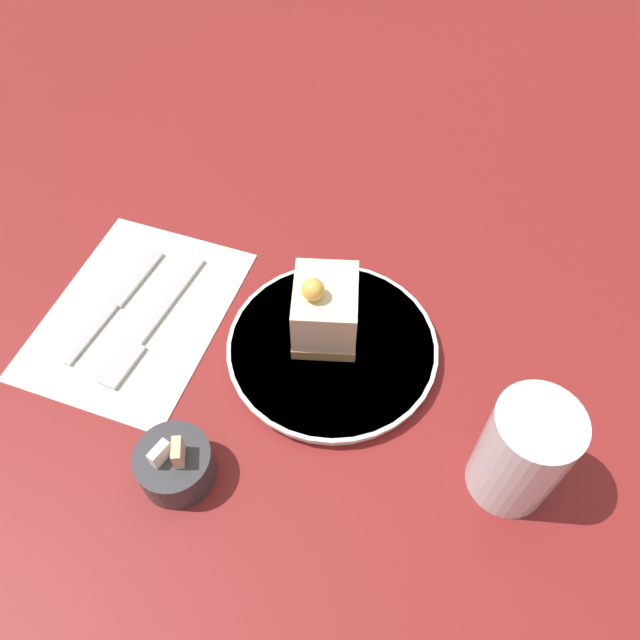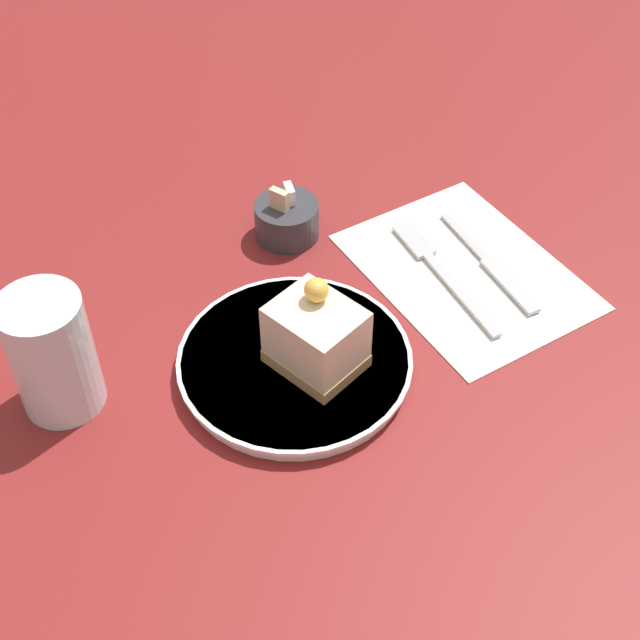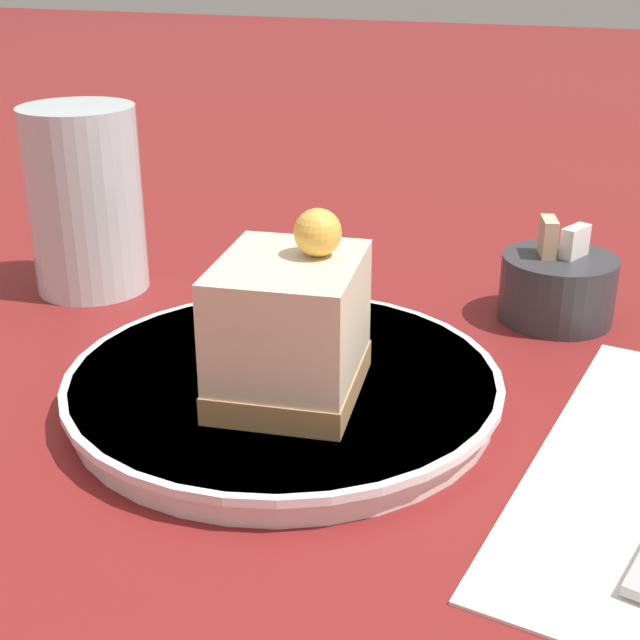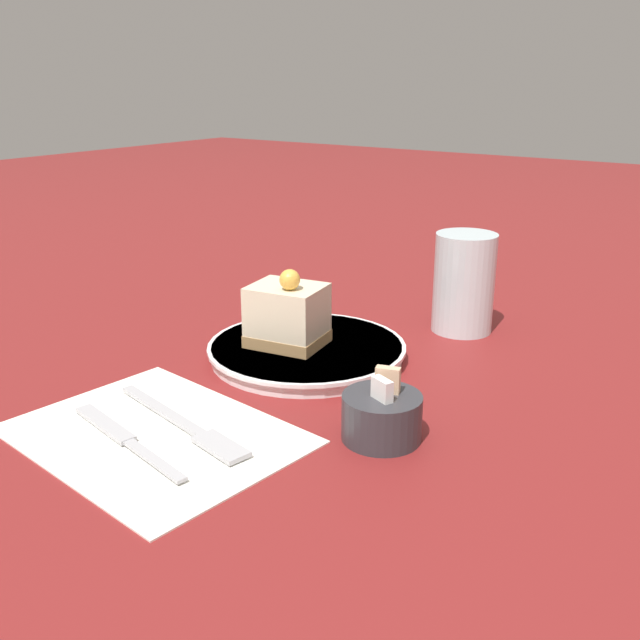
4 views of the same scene
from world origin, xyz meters
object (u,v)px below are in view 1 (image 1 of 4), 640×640
at_px(plate, 332,348).
at_px(drinking_glass, 522,453).
at_px(sugar_bowl, 175,464).
at_px(cake_slice, 325,309).
at_px(fork, 148,329).
at_px(knife, 124,294).

height_order(plate, drinking_glass, drinking_glass).
bearing_deg(sugar_bowl, drinking_glass, -168.73).
relative_size(cake_slice, fork, 0.48).
height_order(plate, knife, plate).
distance_m(cake_slice, fork, 0.19).
xyz_separation_m(fork, knife, (0.04, -0.04, -0.00)).
xyz_separation_m(cake_slice, sugar_bowl, (0.10, 0.17, -0.03)).
xyz_separation_m(cake_slice, drinking_glass, (-0.19, 0.11, 0.01)).
relative_size(cake_slice, sugar_bowl, 1.29).
distance_m(fork, drinking_glass, 0.38).
bearing_deg(fork, cake_slice, -157.58).
xyz_separation_m(plate, fork, (0.19, 0.02, -0.00)).
distance_m(plate, fork, 0.19).
bearing_deg(plate, sugar_bowl, 55.13).
xyz_separation_m(cake_slice, knife, (0.22, -0.01, -0.04)).
bearing_deg(sugar_bowl, plate, -124.87).
bearing_deg(knife, drinking_glass, 176.10).
relative_size(sugar_bowl, drinking_glass, 0.57).
xyz_separation_m(knife, sugar_bowl, (-0.13, 0.18, 0.02)).
bearing_deg(drinking_glass, plate, -28.78).
xyz_separation_m(plate, cake_slice, (0.01, -0.02, 0.04)).
bearing_deg(cake_slice, plate, 115.09).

